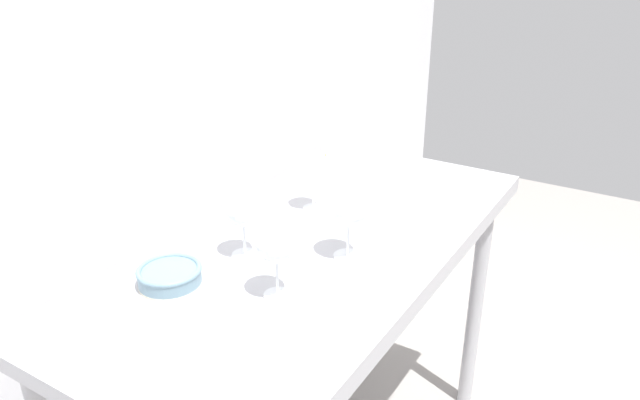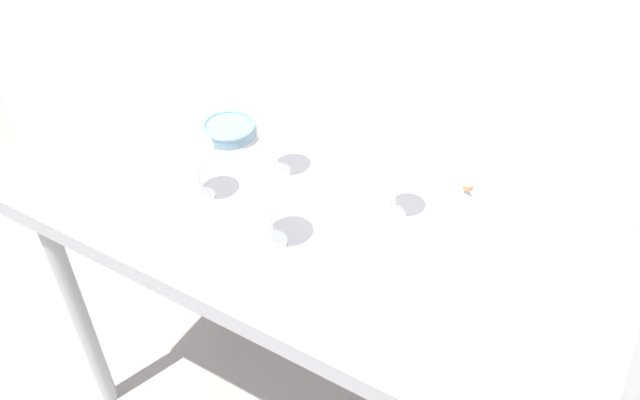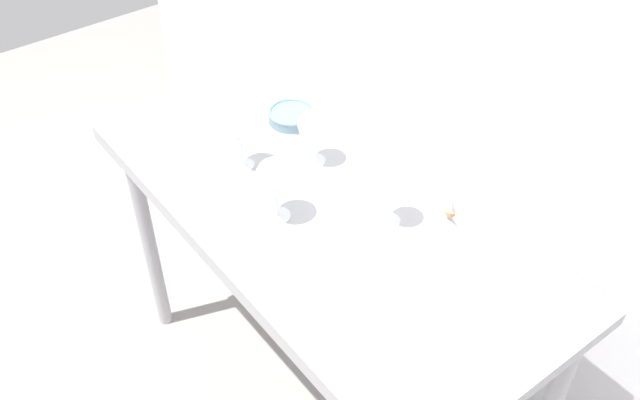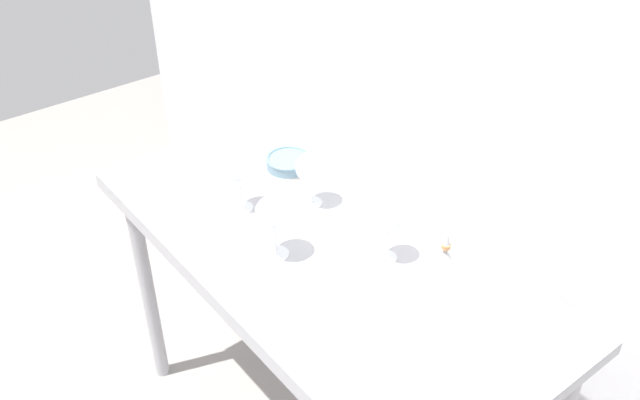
{
  "view_description": "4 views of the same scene",
  "coord_description": "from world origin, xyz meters",
  "px_view_note": "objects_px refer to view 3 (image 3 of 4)",
  "views": [
    {
      "loc": [
        -1.15,
        -0.73,
        1.62
      ],
      "look_at": [
        0.03,
        0.0,
        0.99
      ],
      "focal_mm": 34.04,
      "sensor_mm": 36.0,
      "label": 1
    },
    {
      "loc": [
        0.57,
        -0.94,
        1.9
      ],
      "look_at": [
        0.01,
        0.0,
        0.95
      ],
      "focal_mm": 36.5,
      "sensor_mm": 36.0,
      "label": 2
    },
    {
      "loc": [
        1.11,
        -0.86,
        2.16
      ],
      "look_at": [
        0.02,
        -0.03,
        0.95
      ],
      "focal_mm": 40.52,
      "sensor_mm": 36.0,
      "label": 3
    },
    {
      "loc": [
        1.15,
        -0.91,
        2.09
      ],
      "look_at": [
        -0.07,
        0.05,
        0.98
      ],
      "focal_mm": 39.59,
      "sensor_mm": 36.0,
      "label": 4
    }
  ],
  "objects_px": {
    "wine_glass_far_right": "(392,183)",
    "tasting_sheet_upper": "(336,258)",
    "wine_glass_far_left": "(314,126)",
    "tasting_bowl": "(291,116)",
    "decanter_funnel": "(448,228)",
    "wine_glass_near_center": "(275,178)",
    "wine_glass_near_left": "(240,129)"
  },
  "relations": [
    {
      "from": "wine_glass_far_right",
      "to": "tasting_sheet_upper",
      "type": "bearing_deg",
      "value": -83.37
    },
    {
      "from": "wine_glass_far_left",
      "to": "tasting_bowl",
      "type": "xyz_separation_m",
      "value": [
        -0.19,
        0.06,
        -0.1
      ]
    },
    {
      "from": "tasting_bowl",
      "to": "decanter_funnel",
      "type": "xyz_separation_m",
      "value": [
        0.65,
        0.0,
        0.03
      ]
    },
    {
      "from": "tasting_sheet_upper",
      "to": "tasting_bowl",
      "type": "xyz_separation_m",
      "value": [
        -0.53,
        0.25,
        0.02
      ]
    },
    {
      "from": "wine_glass_far_left",
      "to": "wine_glass_near_center",
      "type": "bearing_deg",
      "value": -59.47
    },
    {
      "from": "wine_glass_near_left",
      "to": "wine_glass_far_right",
      "type": "height_order",
      "value": "wine_glass_near_left"
    },
    {
      "from": "wine_glass_near_left",
      "to": "wine_glass_far_left",
      "type": "bearing_deg",
      "value": 58.63
    },
    {
      "from": "wine_glass_far_left",
      "to": "tasting_bowl",
      "type": "height_order",
      "value": "wine_glass_far_left"
    },
    {
      "from": "decanter_funnel",
      "to": "wine_glass_near_left",
      "type": "bearing_deg",
      "value": -157.57
    },
    {
      "from": "wine_glass_near_left",
      "to": "wine_glass_near_center",
      "type": "height_order",
      "value": "wine_glass_near_center"
    },
    {
      "from": "wine_glass_near_center",
      "to": "wine_glass_far_right",
      "type": "bearing_deg",
      "value": 48.84
    },
    {
      "from": "tasting_sheet_upper",
      "to": "tasting_bowl",
      "type": "height_order",
      "value": "tasting_bowl"
    },
    {
      "from": "wine_glass_far_right",
      "to": "wine_glass_far_left",
      "type": "bearing_deg",
      "value": -179.43
    },
    {
      "from": "tasting_bowl",
      "to": "wine_glass_far_left",
      "type": "bearing_deg",
      "value": -17.33
    },
    {
      "from": "decanter_funnel",
      "to": "tasting_bowl",
      "type": "bearing_deg",
      "value": -179.71
    },
    {
      "from": "wine_glass_far_left",
      "to": "decanter_funnel",
      "type": "distance_m",
      "value": 0.47
    },
    {
      "from": "wine_glass_near_left",
      "to": "tasting_bowl",
      "type": "distance_m",
      "value": 0.26
    },
    {
      "from": "wine_glass_far_left",
      "to": "wine_glass_near_left",
      "type": "bearing_deg",
      "value": -121.37
    },
    {
      "from": "wine_glass_far_right",
      "to": "tasting_sheet_upper",
      "type": "distance_m",
      "value": 0.23
    },
    {
      "from": "tasting_sheet_upper",
      "to": "tasting_bowl",
      "type": "distance_m",
      "value": 0.58
    },
    {
      "from": "wine_glass_near_center",
      "to": "tasting_bowl",
      "type": "xyz_separation_m",
      "value": [
        -0.32,
        0.27,
        -0.11
      ]
    },
    {
      "from": "wine_glass_near_center",
      "to": "wine_glass_far_right",
      "type": "relative_size",
      "value": 1.05
    },
    {
      "from": "wine_glass_near_left",
      "to": "tasting_sheet_upper",
      "type": "height_order",
      "value": "wine_glass_near_left"
    },
    {
      "from": "wine_glass_near_center",
      "to": "decanter_funnel",
      "type": "xyz_separation_m",
      "value": [
        0.33,
        0.27,
        -0.08
      ]
    },
    {
      "from": "wine_glass_near_left",
      "to": "tasting_bowl",
      "type": "xyz_separation_m",
      "value": [
        -0.09,
        0.23,
        -0.1
      ]
    },
    {
      "from": "wine_glass_near_left",
      "to": "wine_glass_far_right",
      "type": "bearing_deg",
      "value": 22.43
    },
    {
      "from": "tasting_sheet_upper",
      "to": "decanter_funnel",
      "type": "bearing_deg",
      "value": 91.05
    },
    {
      "from": "wine_glass_far_left",
      "to": "tasting_sheet_upper",
      "type": "height_order",
      "value": "wine_glass_far_left"
    },
    {
      "from": "wine_glass_far_left",
      "to": "tasting_sheet_upper",
      "type": "bearing_deg",
      "value": -29.16
    },
    {
      "from": "wine_glass_near_left",
      "to": "decanter_funnel",
      "type": "bearing_deg",
      "value": 22.43
    },
    {
      "from": "wine_glass_far_right",
      "to": "tasting_bowl",
      "type": "height_order",
      "value": "wine_glass_far_right"
    },
    {
      "from": "wine_glass_near_left",
      "to": "tasting_sheet_upper",
      "type": "xyz_separation_m",
      "value": [
        0.44,
        -0.02,
        -0.12
      ]
    }
  ]
}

